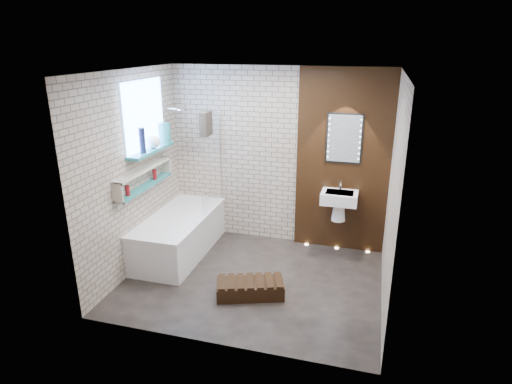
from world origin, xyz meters
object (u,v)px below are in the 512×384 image
(led_mirror, at_px, (344,139))
(washbasin, at_px, (339,201))
(bathtub, at_px, (180,234))
(bath_screen, at_px, (211,162))
(walnut_step, at_px, (250,289))

(led_mirror, bearing_deg, washbasin, -90.00)
(led_mirror, bearing_deg, bathtub, -160.22)
(bath_screen, relative_size, washbasin, 2.41)
(bath_screen, height_order, led_mirror, led_mirror)
(bathtub, xyz_separation_m, bath_screen, (0.35, 0.44, 0.99))
(bath_screen, distance_m, washbasin, 1.89)
(washbasin, bearing_deg, bathtub, -163.99)
(led_mirror, distance_m, walnut_step, 2.39)
(bathtub, bearing_deg, led_mirror, 19.78)
(washbasin, xyz_separation_m, walnut_step, (-0.88, -1.43, -0.70))
(bath_screen, bearing_deg, walnut_step, -52.97)
(bathtub, relative_size, walnut_step, 2.18)
(washbasin, bearing_deg, bath_screen, -174.22)
(bath_screen, bearing_deg, washbasin, 5.78)
(walnut_step, bearing_deg, led_mirror, 60.91)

